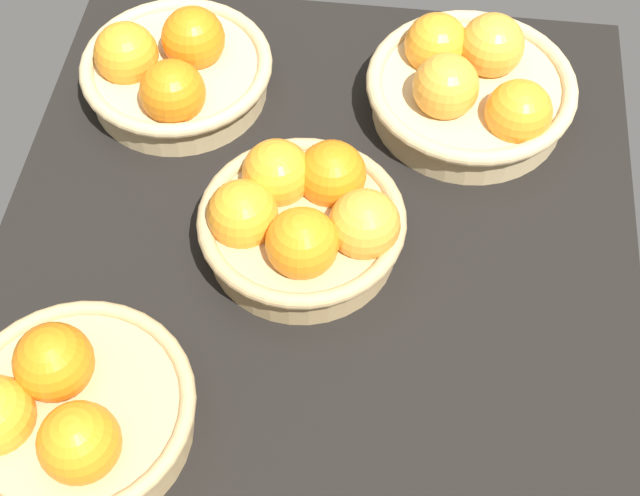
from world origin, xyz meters
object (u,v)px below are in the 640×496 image
object	(u,v)px
basket_far_left	(68,413)
basket_near_right	(471,87)
basket_center	(303,219)
basket_far_right	(174,70)

from	to	relation	value
basket_far_left	basket_near_right	size ratio (longest dim) A/B	0.90
basket_center	basket_near_right	distance (cm)	28.36
basket_center	basket_near_right	bearing A→B (deg)	-38.25
basket_near_right	basket_center	bearing A→B (deg)	141.75
basket_far_right	basket_near_right	bearing A→B (deg)	-87.94
basket_center	basket_far_left	world-z (taller)	basket_far_left
basket_center	basket_far_right	distance (cm)	28.15
basket_center	basket_far_right	xyz separation A→B (cm)	(20.96, 18.78, -0.37)
basket_far_left	basket_far_right	size ratio (longest dim) A/B	0.97
basket_center	basket_far_right	size ratio (longest dim) A/B	0.96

